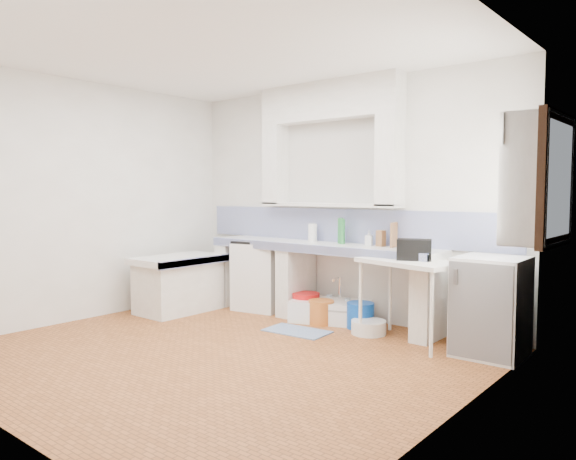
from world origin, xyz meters
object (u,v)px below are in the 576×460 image
Objects in this scene: stove at (262,276)px; sink at (331,312)px; fridge at (491,306)px; side_table at (409,301)px.

stove is 0.94× the size of sink.
stove is 2.96m from fridge.
fridge reaches higher than sink.
sink is at bearing -10.57° from stove.
side_table reaches higher than sink.
fridge reaches higher than side_table.
side_table is (2.18, -0.23, -0.01)m from stove.
side_table is at bearing -32.03° from sink.
stove is at bearing -173.15° from side_table.
stove reaches higher than side_table.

